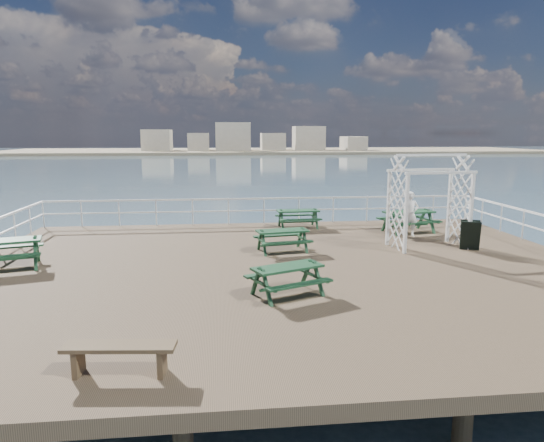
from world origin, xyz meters
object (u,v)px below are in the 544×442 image
(picnic_table_b, at_px, (298,215))
(person, at_px, (410,214))
(picnic_table_a, at_px, (4,248))
(trellis_arbor, at_px, (429,206))
(picnic_table_c, at_px, (409,217))
(picnic_table_e, at_px, (288,274))
(flat_bench_far, at_px, (120,352))
(picnic_table_d, at_px, (282,236))

(picnic_table_b, distance_m, person, 4.35)
(picnic_table_a, bearing_deg, trellis_arbor, -10.05)
(picnic_table_c, xyz_separation_m, person, (-0.23, -0.70, 0.23))
(picnic_table_e, bearing_deg, flat_bench_far, -154.88)
(picnic_table_c, bearing_deg, person, -120.37)
(person, bearing_deg, picnic_table_d, -157.42)
(picnic_table_b, bearing_deg, person, -31.07)
(picnic_table_a, relative_size, person, 1.37)
(picnic_table_a, distance_m, trellis_arbor, 12.88)
(picnic_table_d, distance_m, trellis_arbor, 4.93)
(picnic_table_b, bearing_deg, flat_bench_far, -114.57)
(picnic_table_a, height_order, picnic_table_c, picnic_table_c)
(picnic_table_e, bearing_deg, trellis_arbor, 16.51)
(picnic_table_c, height_order, person, person)
(picnic_table_b, bearing_deg, picnic_table_e, -103.45)
(picnic_table_b, bearing_deg, picnic_table_d, -108.84)
(person, bearing_deg, picnic_table_e, -129.12)
(picnic_table_c, bearing_deg, picnic_table_e, -141.69)
(picnic_table_d, height_order, trellis_arbor, trellis_arbor)
(picnic_table_d, bearing_deg, picnic_table_a, 178.60)
(picnic_table_a, relative_size, picnic_table_b, 1.31)
(picnic_table_a, distance_m, flat_bench_far, 7.90)
(picnic_table_a, bearing_deg, picnic_table_c, 0.07)
(person, bearing_deg, picnic_table_b, 153.92)
(picnic_table_b, height_order, flat_bench_far, picnic_table_b)
(picnic_table_e, bearing_deg, person, 25.65)
(flat_bench_far, relative_size, trellis_arbor, 0.58)
(flat_bench_far, height_order, trellis_arbor, trellis_arbor)
(picnic_table_a, xyz_separation_m, trellis_arbor, (12.80, 1.25, 0.77))
(picnic_table_c, relative_size, trellis_arbor, 0.71)
(picnic_table_a, height_order, picnic_table_b, picnic_table_a)
(picnic_table_b, height_order, person, person)
(picnic_table_b, height_order, picnic_table_d, picnic_table_b)
(picnic_table_c, height_order, picnic_table_d, picnic_table_c)
(picnic_table_a, bearing_deg, flat_bench_far, -71.70)
(picnic_table_a, distance_m, picnic_table_d, 8.03)
(picnic_table_a, xyz_separation_m, picnic_table_c, (13.12, 3.69, 0.00))
(picnic_table_a, xyz_separation_m, picnic_table_b, (9.07, 5.05, -0.08))
(picnic_table_e, xyz_separation_m, person, (5.36, 6.07, 0.31))
(picnic_table_e, bearing_deg, picnic_table_a, 134.79)
(picnic_table_b, bearing_deg, picnic_table_c, -21.29)
(picnic_table_b, distance_m, flat_bench_far, 12.50)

